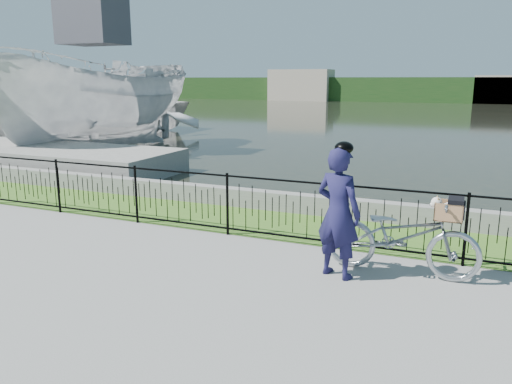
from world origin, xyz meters
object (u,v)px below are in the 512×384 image
at_px(dock, 30,157).
at_px(boat_far, 79,111).
at_px(cyclist, 338,212).
at_px(bicycle_rig, 402,235).
at_px(boat_near, 98,100).

relative_size(dock, boat_far, 0.74).
bearing_deg(dock, cyclist, -24.02).
height_order(dock, bicycle_rig, bicycle_rig).
relative_size(bicycle_rig, boat_far, 0.16).
bearing_deg(cyclist, bicycle_rig, 28.07).
xyz_separation_m(cyclist, boat_near, (-11.33, 8.44, 1.05)).
relative_size(dock, bicycle_rig, 4.56).
height_order(cyclist, boat_near, boat_near).
relative_size(bicycle_rig, boat_near, 0.22).
xyz_separation_m(cyclist, boat_far, (-15.98, 12.49, 0.29)).
height_order(bicycle_rig, cyclist, cyclist).
bearing_deg(boat_near, cyclist, -36.67).
bearing_deg(boat_far, cyclist, -38.03).
distance_m(dock, cyclist, 12.40).
bearing_deg(dock, bicycle_rig, -20.72).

